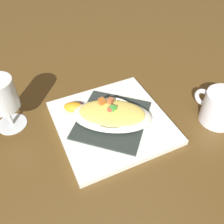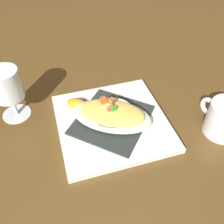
# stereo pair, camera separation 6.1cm
# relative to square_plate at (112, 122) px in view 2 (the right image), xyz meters

# --- Properties ---
(ground_plane) EXTENTS (2.60, 2.60, 0.00)m
(ground_plane) POSITION_rel_square_plate_xyz_m (0.00, 0.00, -0.01)
(ground_plane) COLOR brown
(square_plate) EXTENTS (0.28, 0.28, 0.01)m
(square_plate) POSITION_rel_square_plate_xyz_m (0.00, 0.00, 0.00)
(square_plate) COLOR white
(square_plate) RESTS_ON ground_plane
(folded_napkin) EXTENTS (0.25, 0.24, 0.01)m
(folded_napkin) POSITION_rel_square_plate_xyz_m (0.00, 0.00, 0.01)
(folded_napkin) COLOR #28302C
(folded_napkin) RESTS_ON square_plate
(gratin_dish) EXTENTS (0.20, 0.23, 0.05)m
(gratin_dish) POSITION_rel_square_plate_xyz_m (0.00, 0.00, 0.03)
(gratin_dish) COLOR silver
(gratin_dish) RESTS_ON folded_napkin
(orange_garnish) EXTENTS (0.06, 0.07, 0.02)m
(orange_garnish) POSITION_rel_square_plate_xyz_m (0.07, 0.08, 0.02)
(orange_garnish) COLOR #49115C
(orange_garnish) RESTS_ON square_plate
(coffee_mug) EXTENTS (0.12, 0.09, 0.09)m
(coffee_mug) POSITION_rel_square_plate_xyz_m (-0.09, -0.26, 0.03)
(coffee_mug) COLOR white
(coffee_mug) RESTS_ON ground_plane
(stemmed_glass) EXTENTS (0.08, 0.08, 0.14)m
(stemmed_glass) POSITION_rel_square_plate_xyz_m (0.10, 0.24, 0.09)
(stemmed_glass) COLOR white
(stemmed_glass) RESTS_ON ground_plane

